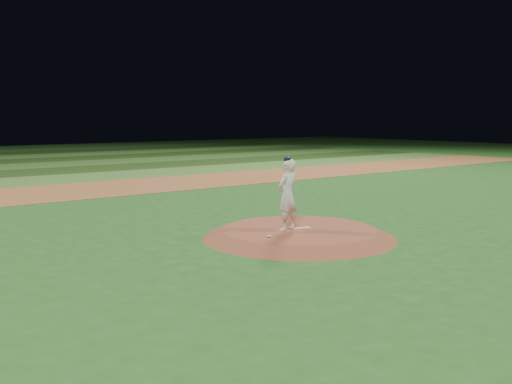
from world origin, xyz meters
name	(u,v)px	position (x,y,z in m)	size (l,w,h in m)	color
ground	(299,237)	(0.00, 0.00, 0.00)	(120.00, 120.00, 0.00)	#25601F
infield_dirt_band	(102,189)	(0.00, 14.00, 0.01)	(70.00, 6.00, 0.02)	#A46133
outfield_stripe_0	(62,179)	(0.00, 19.50, 0.01)	(70.00, 5.00, 0.02)	#457A2C
outfield_stripe_1	(35,172)	(0.00, 24.50, 0.01)	(70.00, 5.00, 0.02)	#204115
outfield_stripe_2	(12,167)	(0.00, 29.50, 0.01)	(70.00, 5.00, 0.02)	#366625
pitchers_mound	(299,233)	(0.00, 0.00, 0.12)	(5.50, 5.50, 0.25)	brown
pitching_rubber	(302,228)	(0.09, -0.01, 0.26)	(0.53, 0.13, 0.03)	silver
rosin_bag	(269,236)	(-1.40, -0.37, 0.28)	(0.11, 0.11, 0.06)	silver
pitcher_on_mound	(287,195)	(-0.40, 0.05, 1.27)	(0.82, 0.64, 2.07)	white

